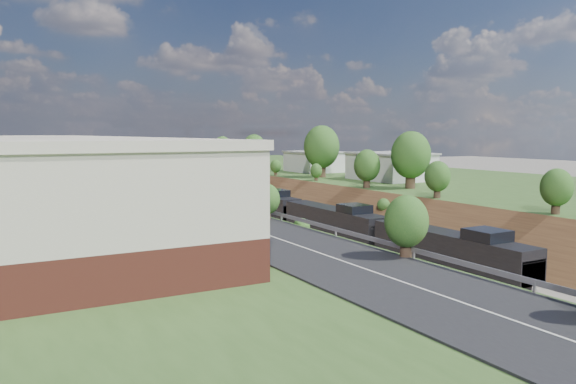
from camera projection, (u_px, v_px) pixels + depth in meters
name	position (u px, v px, depth m)	size (l,w,h in m)	color
platform_right	(403.00, 188.00, 100.10)	(44.00, 180.00, 5.00)	#355222
embankment_left	(161.00, 221.00, 79.09)	(7.07, 180.00, 7.07)	brown
embankment_right	(296.00, 210.00, 89.72)	(7.07, 180.00, 7.07)	brown
rail_left_track	(217.00, 216.00, 83.14)	(1.58, 180.00, 0.18)	gray
rail_right_track	(249.00, 214.00, 85.65)	(1.58, 180.00, 0.18)	gray
road	(128.00, 187.00, 76.39)	(8.00, 180.00, 0.10)	black
guardrail	(158.00, 182.00, 78.14)	(0.10, 171.00, 0.70)	#99999E
commercial_building	(45.00, 175.00, 50.86)	(14.30, 62.30, 7.00)	brown
overpass	(132.00, 163.00, 137.78)	(24.50, 8.30, 7.40)	gray
white_building_near	(391.00, 167.00, 88.08)	(9.00, 12.00, 4.00)	silver
white_building_far	(314.00, 162.00, 106.98)	(8.00, 10.00, 3.60)	silver
tree_right_large	(411.00, 155.00, 74.26)	(5.25, 5.25, 7.61)	#473323
tree_left_crest	(299.00, 202.00, 43.20)	(2.45, 2.45, 3.55)	#473323
freight_train	(205.00, 188.00, 101.41)	(2.89, 132.10, 4.55)	black
suv	(182.00, 199.00, 53.34)	(3.28, 7.11, 1.98)	black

